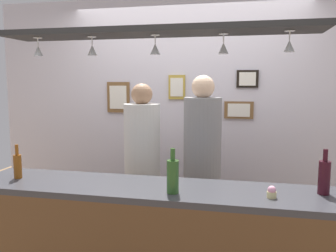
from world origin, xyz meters
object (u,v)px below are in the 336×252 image
at_px(bottle_champagne_green, 173,176).
at_px(picture_frame_caricature, 118,97).
at_px(cupcake, 272,192).
at_px(picture_frame_upper_small, 247,79).
at_px(person_right_grey_shirt, 202,152).
at_px(bottle_wine_dark_red, 324,176).
at_px(person_middle_white_patterned_shirt, 142,155).
at_px(bottle_beer_amber_tall, 18,165).
at_px(picture_frame_lower_pair, 239,110).
at_px(picture_frame_crest, 177,87).

height_order(bottle_champagne_green, picture_frame_caricature, picture_frame_caricature).
relative_size(cupcake, picture_frame_upper_small, 0.35).
xyz_separation_m(person_right_grey_shirt, bottle_wine_dark_red, (0.88, -0.72, 0.02)).
xyz_separation_m(bottle_champagne_green, picture_frame_caricature, (-0.93, 1.52, 0.44)).
relative_size(person_middle_white_patterned_shirt, bottle_beer_amber_tall, 6.46).
xyz_separation_m(person_right_grey_shirt, picture_frame_upper_small, (0.39, 0.61, 0.66)).
bearing_deg(picture_frame_lower_pair, picture_frame_caricature, 180.00).
relative_size(person_middle_white_patterned_shirt, picture_frame_crest, 6.46).
distance_m(bottle_beer_amber_tall, cupcake, 1.87).
bearing_deg(picture_frame_upper_small, bottle_champagne_green, -107.34).
bearing_deg(bottle_beer_amber_tall, picture_frame_upper_small, 39.69).
xyz_separation_m(bottle_beer_amber_tall, bottle_champagne_green, (1.23, -0.10, 0.02)).
bearing_deg(picture_frame_crest, bottle_beer_amber_tall, -124.29).
distance_m(bottle_champagne_green, bottle_wine_dark_red, 0.99).
xyz_separation_m(person_middle_white_patterned_shirt, picture_frame_caricature, (-0.46, 0.61, 0.51)).
xyz_separation_m(bottle_champagne_green, cupcake, (0.63, 0.04, -0.08)).
xyz_separation_m(picture_frame_lower_pair, picture_frame_upper_small, (0.08, 0.00, 0.32)).
bearing_deg(cupcake, bottle_beer_amber_tall, 177.96).
relative_size(person_middle_white_patterned_shirt, cupcake, 21.55).
xyz_separation_m(bottle_beer_amber_tall, picture_frame_crest, (0.97, 1.42, 0.58)).
xyz_separation_m(bottle_beer_amber_tall, picture_frame_caricature, (0.30, 1.42, 0.46)).
relative_size(person_right_grey_shirt, picture_frame_upper_small, 7.97).
distance_m(bottle_wine_dark_red, picture_frame_lower_pair, 1.49).
bearing_deg(picture_frame_upper_small, cupcake, -83.85).
distance_m(person_right_grey_shirt, picture_frame_upper_small, 0.98).
relative_size(cupcake, picture_frame_crest, 0.30).
height_order(picture_frame_upper_small, picture_frame_caricature, picture_frame_upper_small).
height_order(person_middle_white_patterned_shirt, picture_frame_upper_small, picture_frame_upper_small).
distance_m(person_middle_white_patterned_shirt, picture_frame_caricature, 0.92).
xyz_separation_m(bottle_beer_amber_tall, picture_frame_upper_small, (1.71, 1.42, 0.66)).
bearing_deg(picture_frame_caricature, cupcake, -43.39).
relative_size(person_middle_white_patterned_shirt, bottle_wine_dark_red, 5.60).
bearing_deg(bottle_champagne_green, bottle_wine_dark_red, 10.95).
distance_m(person_middle_white_patterned_shirt, picture_frame_lower_pair, 1.13).
height_order(bottle_champagne_green, cupcake, bottle_champagne_green).
xyz_separation_m(bottle_champagne_green, picture_frame_crest, (-0.27, 1.52, 0.56)).
bearing_deg(bottle_champagne_green, picture_frame_upper_small, 72.66).
height_order(bottle_champagne_green, picture_frame_crest, picture_frame_crest).
xyz_separation_m(person_middle_white_patterned_shirt, cupcake, (1.11, -0.87, -0.02)).
bearing_deg(cupcake, picture_frame_crest, 121.27).
relative_size(bottle_champagne_green, picture_frame_crest, 1.15).
bearing_deg(person_right_grey_shirt, bottle_beer_amber_tall, -148.55).
distance_m(person_right_grey_shirt, bottle_champagne_green, 0.91).
bearing_deg(picture_frame_caricature, bottle_champagne_green, -58.43).
relative_size(person_middle_white_patterned_shirt, picture_frame_upper_small, 7.64).
xyz_separation_m(person_middle_white_patterned_shirt, picture_frame_crest, (0.21, 0.61, 0.63)).
distance_m(picture_frame_crest, picture_frame_upper_small, 0.75).
distance_m(person_middle_white_patterned_shirt, person_right_grey_shirt, 0.57).
bearing_deg(picture_frame_upper_small, picture_frame_crest, 180.00).
bearing_deg(person_middle_white_patterned_shirt, bottle_champagne_green, -62.30).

